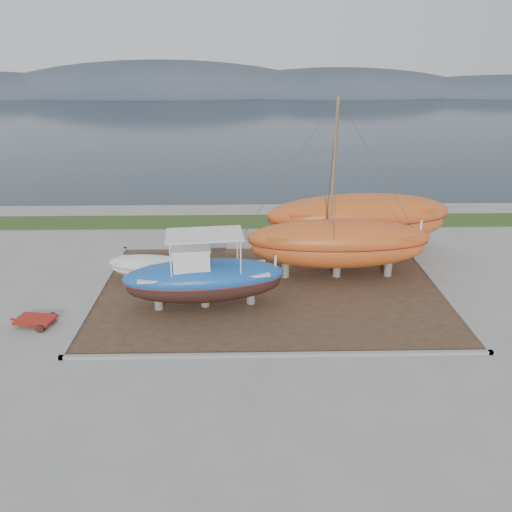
{
  "coord_description": "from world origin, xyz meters",
  "views": [
    {
      "loc": [
        -1.29,
        -19.89,
        12.1
      ],
      "look_at": [
        -0.78,
        4.0,
        2.06
      ],
      "focal_mm": 35.0,
      "sensor_mm": 36.0,
      "label": 1
    }
  ],
  "objects_px": {
    "white_dinghy": "(150,269)",
    "orange_sailboat": "(342,192)",
    "orange_bare_hull": "(358,226)",
    "blue_caique": "(204,271)",
    "red_trailer": "(36,322)"
  },
  "relations": [
    {
      "from": "white_dinghy",
      "to": "orange_sailboat",
      "type": "height_order",
      "value": "orange_sailboat"
    },
    {
      "from": "orange_bare_hull",
      "to": "red_trailer",
      "type": "height_order",
      "value": "orange_bare_hull"
    },
    {
      "from": "orange_sailboat",
      "to": "orange_bare_hull",
      "type": "relative_size",
      "value": 0.89
    },
    {
      "from": "blue_caique",
      "to": "orange_sailboat",
      "type": "xyz_separation_m",
      "value": [
        7.19,
        3.37,
        2.98
      ]
    },
    {
      "from": "white_dinghy",
      "to": "red_trailer",
      "type": "distance_m",
      "value": 6.56
    },
    {
      "from": "blue_caique",
      "to": "orange_sailboat",
      "type": "relative_size",
      "value": 0.79
    },
    {
      "from": "orange_bare_hull",
      "to": "white_dinghy",
      "type": "bearing_deg",
      "value": -168.77
    },
    {
      "from": "orange_sailboat",
      "to": "red_trailer",
      "type": "bearing_deg",
      "value": -161.79
    },
    {
      "from": "white_dinghy",
      "to": "blue_caique",
      "type": "bearing_deg",
      "value": -34.08
    },
    {
      "from": "white_dinghy",
      "to": "orange_sailboat",
      "type": "relative_size",
      "value": 0.46
    },
    {
      "from": "white_dinghy",
      "to": "orange_bare_hull",
      "type": "relative_size",
      "value": 0.41
    },
    {
      "from": "blue_caique",
      "to": "red_trailer",
      "type": "distance_m",
      "value": 8.22
    },
    {
      "from": "white_dinghy",
      "to": "orange_sailboat",
      "type": "distance_m",
      "value": 11.26
    },
    {
      "from": "red_trailer",
      "to": "orange_sailboat",
      "type": "bearing_deg",
      "value": 27.55
    },
    {
      "from": "blue_caique",
      "to": "orange_bare_hull",
      "type": "xyz_separation_m",
      "value": [
        8.99,
        6.66,
        -0.05
      ]
    }
  ]
}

